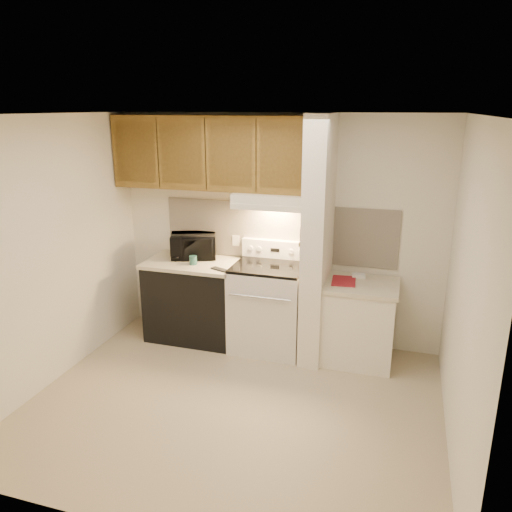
% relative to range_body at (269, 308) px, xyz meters
% --- Properties ---
extents(floor, '(3.60, 3.60, 0.00)m').
position_rel_range_body_xyz_m(floor, '(0.00, -1.16, -0.46)').
color(floor, tan).
rests_on(floor, ground).
extents(ceiling, '(3.60, 3.60, 0.00)m').
position_rel_range_body_xyz_m(ceiling, '(0.00, -1.16, 2.04)').
color(ceiling, white).
rests_on(ceiling, wall_back).
extents(wall_back, '(3.60, 2.50, 0.02)m').
position_rel_range_body_xyz_m(wall_back, '(0.00, 0.34, 0.79)').
color(wall_back, white).
rests_on(wall_back, floor).
extents(wall_left, '(0.02, 3.00, 2.50)m').
position_rel_range_body_xyz_m(wall_left, '(-1.80, -1.16, 0.79)').
color(wall_left, white).
rests_on(wall_left, floor).
extents(wall_right, '(0.02, 3.00, 2.50)m').
position_rel_range_body_xyz_m(wall_right, '(1.80, -1.16, 0.79)').
color(wall_right, white).
rests_on(wall_right, floor).
extents(backsplash, '(2.60, 0.02, 0.63)m').
position_rel_range_body_xyz_m(backsplash, '(0.00, 0.33, 0.78)').
color(backsplash, white).
rests_on(backsplash, wall_back).
extents(range_body, '(0.76, 0.65, 0.92)m').
position_rel_range_body_xyz_m(range_body, '(0.00, 0.00, 0.00)').
color(range_body, silver).
rests_on(range_body, floor).
extents(oven_window, '(0.50, 0.01, 0.30)m').
position_rel_range_body_xyz_m(oven_window, '(0.00, -0.32, 0.04)').
color(oven_window, black).
rests_on(oven_window, range_body).
extents(oven_handle, '(0.65, 0.02, 0.02)m').
position_rel_range_body_xyz_m(oven_handle, '(0.00, -0.35, 0.26)').
color(oven_handle, silver).
rests_on(oven_handle, range_body).
extents(cooktop, '(0.74, 0.64, 0.03)m').
position_rel_range_body_xyz_m(cooktop, '(0.00, 0.00, 0.48)').
color(cooktop, black).
rests_on(cooktop, range_body).
extents(range_backguard, '(0.76, 0.08, 0.20)m').
position_rel_range_body_xyz_m(range_backguard, '(0.00, 0.28, 0.59)').
color(range_backguard, silver).
rests_on(range_backguard, range_body).
extents(range_display, '(0.10, 0.01, 0.04)m').
position_rel_range_body_xyz_m(range_display, '(0.00, 0.24, 0.59)').
color(range_display, black).
rests_on(range_display, range_backguard).
extents(range_knob_left_outer, '(0.05, 0.02, 0.05)m').
position_rel_range_body_xyz_m(range_knob_left_outer, '(-0.28, 0.24, 0.59)').
color(range_knob_left_outer, silver).
rests_on(range_knob_left_outer, range_backguard).
extents(range_knob_left_inner, '(0.05, 0.02, 0.05)m').
position_rel_range_body_xyz_m(range_knob_left_inner, '(-0.18, 0.24, 0.59)').
color(range_knob_left_inner, silver).
rests_on(range_knob_left_inner, range_backguard).
extents(range_knob_right_inner, '(0.05, 0.02, 0.05)m').
position_rel_range_body_xyz_m(range_knob_right_inner, '(0.18, 0.24, 0.59)').
color(range_knob_right_inner, silver).
rests_on(range_knob_right_inner, range_backguard).
extents(range_knob_right_outer, '(0.05, 0.02, 0.05)m').
position_rel_range_body_xyz_m(range_knob_right_outer, '(0.28, 0.24, 0.59)').
color(range_knob_right_outer, silver).
rests_on(range_knob_right_outer, range_backguard).
extents(dishwasher_front, '(1.00, 0.63, 0.87)m').
position_rel_range_body_xyz_m(dishwasher_front, '(-0.88, 0.01, -0.03)').
color(dishwasher_front, black).
rests_on(dishwasher_front, floor).
extents(left_countertop, '(1.04, 0.67, 0.04)m').
position_rel_range_body_xyz_m(left_countertop, '(-0.88, 0.01, 0.43)').
color(left_countertop, beige).
rests_on(left_countertop, dishwasher_front).
extents(spoon_rest, '(0.22, 0.14, 0.01)m').
position_rel_range_body_xyz_m(spoon_rest, '(-0.48, -0.19, 0.46)').
color(spoon_rest, black).
rests_on(spoon_rest, left_countertop).
extents(teal_jar, '(0.10, 0.10, 0.09)m').
position_rel_range_body_xyz_m(teal_jar, '(-0.83, -0.09, 0.50)').
color(teal_jar, '#285A52').
rests_on(teal_jar, left_countertop).
extents(outlet, '(0.08, 0.01, 0.12)m').
position_rel_range_body_xyz_m(outlet, '(-0.48, 0.32, 0.64)').
color(outlet, white).
rests_on(outlet, backsplash).
extents(microwave, '(0.59, 0.50, 0.28)m').
position_rel_range_body_xyz_m(microwave, '(-0.93, 0.15, 0.59)').
color(microwave, black).
rests_on(microwave, left_countertop).
extents(partition_pillar, '(0.22, 0.70, 2.50)m').
position_rel_range_body_xyz_m(partition_pillar, '(0.51, -0.01, 0.79)').
color(partition_pillar, white).
rests_on(partition_pillar, floor).
extents(pillar_trim, '(0.01, 0.70, 0.04)m').
position_rel_range_body_xyz_m(pillar_trim, '(0.39, -0.01, 0.84)').
color(pillar_trim, brown).
rests_on(pillar_trim, partition_pillar).
extents(knife_strip, '(0.02, 0.42, 0.04)m').
position_rel_range_body_xyz_m(knife_strip, '(0.39, -0.06, 0.86)').
color(knife_strip, black).
rests_on(knife_strip, partition_pillar).
extents(knife_blade_a, '(0.01, 0.03, 0.16)m').
position_rel_range_body_xyz_m(knife_blade_a, '(0.38, -0.21, 0.76)').
color(knife_blade_a, silver).
rests_on(knife_blade_a, knife_strip).
extents(knife_handle_a, '(0.02, 0.02, 0.10)m').
position_rel_range_body_xyz_m(knife_handle_a, '(0.38, -0.21, 0.91)').
color(knife_handle_a, black).
rests_on(knife_handle_a, knife_strip).
extents(knife_blade_b, '(0.01, 0.04, 0.18)m').
position_rel_range_body_xyz_m(knife_blade_b, '(0.38, -0.12, 0.75)').
color(knife_blade_b, silver).
rests_on(knife_blade_b, knife_strip).
extents(knife_handle_b, '(0.02, 0.02, 0.10)m').
position_rel_range_body_xyz_m(knife_handle_b, '(0.38, -0.12, 0.91)').
color(knife_handle_b, black).
rests_on(knife_handle_b, knife_strip).
extents(knife_blade_c, '(0.01, 0.04, 0.20)m').
position_rel_range_body_xyz_m(knife_blade_c, '(0.38, -0.05, 0.74)').
color(knife_blade_c, silver).
rests_on(knife_blade_c, knife_strip).
extents(knife_handle_c, '(0.02, 0.02, 0.10)m').
position_rel_range_body_xyz_m(knife_handle_c, '(0.38, -0.07, 0.91)').
color(knife_handle_c, black).
rests_on(knife_handle_c, knife_strip).
extents(knife_blade_d, '(0.01, 0.04, 0.16)m').
position_rel_range_body_xyz_m(knife_blade_d, '(0.38, 0.02, 0.76)').
color(knife_blade_d, silver).
rests_on(knife_blade_d, knife_strip).
extents(knife_handle_d, '(0.02, 0.02, 0.10)m').
position_rel_range_body_xyz_m(knife_handle_d, '(0.38, 0.01, 0.91)').
color(knife_handle_d, black).
rests_on(knife_handle_d, knife_strip).
extents(knife_blade_e, '(0.01, 0.04, 0.18)m').
position_rel_range_body_xyz_m(knife_blade_e, '(0.38, 0.09, 0.75)').
color(knife_blade_e, silver).
rests_on(knife_blade_e, knife_strip).
extents(knife_handle_e, '(0.02, 0.02, 0.10)m').
position_rel_range_body_xyz_m(knife_handle_e, '(0.38, 0.11, 0.91)').
color(knife_handle_e, black).
rests_on(knife_handle_e, knife_strip).
extents(oven_mitt, '(0.03, 0.09, 0.22)m').
position_rel_range_body_xyz_m(oven_mitt, '(0.38, 0.17, 0.74)').
color(oven_mitt, slate).
rests_on(oven_mitt, partition_pillar).
extents(right_cab_base, '(0.70, 0.60, 0.81)m').
position_rel_range_body_xyz_m(right_cab_base, '(0.97, -0.01, -0.06)').
color(right_cab_base, white).
rests_on(right_cab_base, floor).
extents(right_countertop, '(0.74, 0.64, 0.04)m').
position_rel_range_body_xyz_m(right_countertop, '(0.97, -0.01, 0.37)').
color(right_countertop, beige).
rests_on(right_countertop, right_cab_base).
extents(red_folder, '(0.26, 0.34, 0.01)m').
position_rel_range_body_xyz_m(red_folder, '(0.79, 0.00, 0.40)').
color(red_folder, maroon).
rests_on(red_folder, right_countertop).
extents(white_box, '(0.15, 0.11, 0.04)m').
position_rel_range_body_xyz_m(white_box, '(0.92, 0.17, 0.41)').
color(white_box, white).
rests_on(white_box, right_countertop).
extents(range_hood, '(0.78, 0.44, 0.15)m').
position_rel_range_body_xyz_m(range_hood, '(0.00, 0.12, 1.17)').
color(range_hood, white).
rests_on(range_hood, upper_cabinets).
extents(hood_lip, '(0.78, 0.04, 0.06)m').
position_rel_range_body_xyz_m(hood_lip, '(0.00, -0.08, 1.12)').
color(hood_lip, white).
rests_on(hood_lip, range_hood).
extents(upper_cabinets, '(2.18, 0.33, 0.77)m').
position_rel_range_body_xyz_m(upper_cabinets, '(-0.69, 0.17, 1.62)').
color(upper_cabinets, brown).
rests_on(upper_cabinets, wall_back).
extents(cab_door_a, '(0.46, 0.01, 0.63)m').
position_rel_range_body_xyz_m(cab_door_a, '(-1.51, 0.01, 1.62)').
color(cab_door_a, brown).
rests_on(cab_door_a, upper_cabinets).
extents(cab_gap_a, '(0.01, 0.01, 0.73)m').
position_rel_range_body_xyz_m(cab_gap_a, '(-1.23, 0.01, 1.62)').
color(cab_gap_a, black).
rests_on(cab_gap_a, upper_cabinets).
extents(cab_door_b, '(0.46, 0.01, 0.63)m').
position_rel_range_body_xyz_m(cab_door_b, '(-0.96, 0.01, 1.62)').
color(cab_door_b, brown).
rests_on(cab_door_b, upper_cabinets).
extents(cab_gap_b, '(0.01, 0.01, 0.73)m').
position_rel_range_body_xyz_m(cab_gap_b, '(-0.69, 0.01, 1.62)').
color(cab_gap_b, black).
rests_on(cab_gap_b, upper_cabinets).
extents(cab_door_c, '(0.46, 0.01, 0.63)m').
position_rel_range_body_xyz_m(cab_door_c, '(-0.42, 0.01, 1.62)').
color(cab_door_c, brown).
rests_on(cab_door_c, upper_cabinets).
extents(cab_gap_c, '(0.01, 0.01, 0.73)m').
position_rel_range_body_xyz_m(cab_gap_c, '(-0.14, 0.01, 1.62)').
color(cab_gap_c, black).
rests_on(cab_gap_c, upper_cabinets).
extents(cab_door_d, '(0.46, 0.01, 0.63)m').
position_rel_range_body_xyz_m(cab_door_d, '(0.13, 0.01, 1.62)').
color(cab_door_d, brown).
rests_on(cab_door_d, upper_cabinets).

